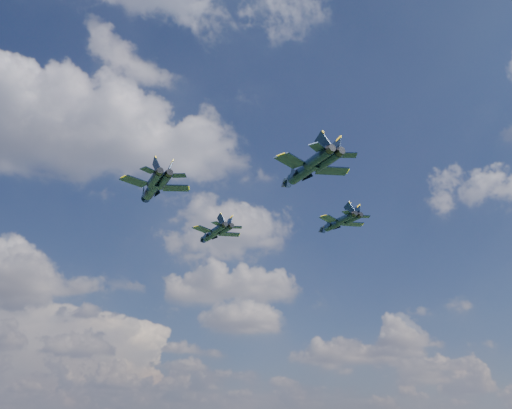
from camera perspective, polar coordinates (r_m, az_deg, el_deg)
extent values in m
cylinder|color=black|center=(124.80, -4.39, -2.98)|extent=(4.33, 8.28, 1.64)
cone|color=black|center=(129.32, -5.44, -3.63)|extent=(2.27, 2.76, 1.55)
ellipsoid|color=brown|center=(127.52, -4.99, -3.14)|extent=(1.73, 2.76, 0.75)
cube|color=black|center=(121.90, -5.38, -2.48)|extent=(4.71, 4.57, 0.16)
cube|color=black|center=(124.68, -2.66, -3.00)|extent=(4.28, 2.53, 0.16)
cube|color=black|center=(118.17, -3.96, -1.89)|extent=(2.49, 2.54, 0.13)
cube|color=black|center=(120.25, -1.94, -2.29)|extent=(2.36, 1.67, 0.13)
cube|color=black|center=(119.81, -3.52, -1.53)|extent=(1.54, 2.34, 2.75)
cube|color=black|center=(120.68, -2.67, -1.71)|extent=(1.44, 2.72, 2.75)
cylinder|color=black|center=(102.72, -10.32, 1.55)|extent=(3.82, 9.23, 1.81)
cone|color=black|center=(107.98, -11.10, 0.42)|extent=(2.26, 2.94, 1.71)
ellipsoid|color=brown|center=(105.92, -10.75, 1.17)|extent=(1.61, 3.03, 0.83)
cube|color=black|center=(100.22, -12.04, 2.29)|extent=(5.29, 4.80, 0.18)
cube|color=black|center=(101.74, -8.07, 1.64)|extent=(4.98, 3.30, 0.18)
cube|color=black|center=(95.64, -10.74, 3.40)|extent=(2.81, 2.73, 0.14)
cube|color=black|center=(96.79, -7.73, 2.89)|extent=(2.72, 2.08, 0.14)
cube|color=black|center=(97.25, -9.93, 3.82)|extent=(1.39, 2.73, 3.03)
cube|color=black|center=(97.73, -8.68, 3.60)|extent=(1.48, 3.01, 3.03)
cylinder|color=black|center=(118.38, 7.95, -1.94)|extent=(4.15, 7.93, 1.57)
cone|color=black|center=(122.12, 6.48, -2.64)|extent=(2.17, 2.64, 1.48)
ellipsoid|color=brown|center=(120.65, 7.09, -2.13)|extent=(1.65, 2.64, 0.72)
cube|color=black|center=(115.24, 7.26, -1.41)|extent=(4.51, 4.37, 0.16)
cube|color=black|center=(119.03, 9.66, -1.95)|extent=(4.10, 2.42, 0.16)
cube|color=black|center=(112.42, 9.05, -0.78)|extent=(2.38, 2.43, 0.12)
cube|color=black|center=(115.24, 10.79, -1.19)|extent=(2.26, 1.59, 0.12)
cube|color=black|center=(114.15, 9.30, -0.44)|extent=(1.47, 2.24, 2.63)
cube|color=black|center=(115.33, 10.03, -0.61)|extent=(1.38, 2.60, 2.63)
cylinder|color=black|center=(94.60, 4.85, 3.36)|extent=(4.88, 10.14, 2.00)
cone|color=black|center=(99.55, 2.84, 1.98)|extent=(2.66, 3.32, 1.89)
ellipsoid|color=brown|center=(97.65, 3.67, 2.89)|extent=(1.98, 3.36, 0.91)
cube|color=black|center=(90.96, 3.48, 4.41)|extent=(5.79, 5.47, 0.20)
cube|color=black|center=(95.04, 7.60, 3.36)|extent=(5.33, 3.30, 0.20)
cube|color=black|center=(87.14, 6.14, 5.75)|extent=(3.06, 3.07, 0.16)
cube|color=black|center=(90.23, 9.20, 4.90)|extent=(2.93, 2.13, 0.16)
cube|color=black|center=(89.36, 6.67, 6.16)|extent=(1.75, 2.91, 3.35)
cube|color=black|center=(90.65, 7.95, 5.79)|extent=(1.71, 3.32, 3.35)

